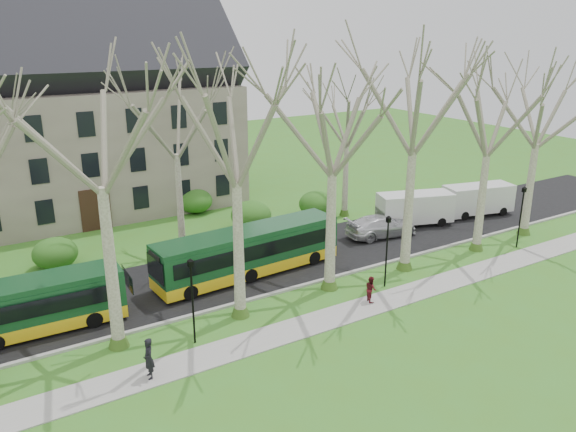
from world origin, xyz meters
The scene contains 16 objects.
ground centered at (0.00, 0.00, 0.00)m, with size 120.00×120.00×0.00m, color #3E7621.
sidewalk centered at (0.00, -2.50, 0.03)m, with size 70.00×2.00×0.06m, color gray.
road centered at (0.00, 5.50, 0.03)m, with size 80.00×8.00×0.06m, color black.
curb centered at (0.00, 1.50, 0.07)m, with size 80.00×0.25×0.14m, color #A5A39E.
building centered at (-6.00, 24.00, 8.07)m, with size 26.50×12.20×16.00m.
tree_row_verge centered at (0.00, 0.30, 7.00)m, with size 49.00×7.00×14.00m.
tree_row_far centered at (-1.33, 11.00, 6.00)m, with size 33.00×7.00×12.00m.
lamp_row centered at (0.00, -1.00, 2.57)m, with size 36.22×0.22×4.30m.
hedges centered at (-4.67, 14.00, 1.00)m, with size 30.60×8.60×2.00m.
bus_lead centered at (-13.69, 4.15, 1.47)m, with size 11.25×2.34×2.81m, color #134220, non-canonical shape.
bus_follow centered at (-0.04, 4.68, 1.55)m, with size 11.92×2.48×2.98m, color #134220, non-canonical shape.
sedan centered at (11.29, 5.57, 0.84)m, with size 2.19×5.38×1.56m, color silver.
van_a centered at (15.17, 6.21, 1.30)m, with size 5.70×2.07×2.49m, color silver, non-canonical shape.
van_b centered at (21.29, 5.37, 1.29)m, with size 5.65×2.05×2.46m, color silver, non-canonical shape.
pedestrian_a centered at (-8.80, -2.73, 0.99)m, with size 0.68×0.45×1.87m, color black.
pedestrian_b centered at (4.00, -2.11, 0.80)m, with size 0.72×0.56×1.47m, color #511218.
Camera 1 is at (-14.64, -23.70, 14.40)m, focal length 35.00 mm.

